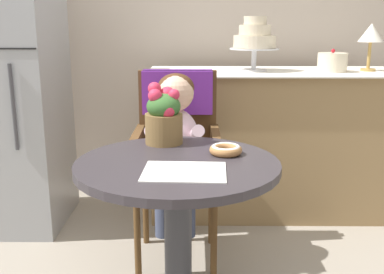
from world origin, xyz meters
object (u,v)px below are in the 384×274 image
(donut_front, at_px, (226,149))
(refrigerator, at_px, (3,83))
(wicker_chair, at_px, (177,134))
(table_lamp, at_px, (371,35))
(seated_child, at_px, (176,134))
(round_layer_cake, at_px, (332,62))
(cafe_table, at_px, (178,217))
(flower_vase, at_px, (164,116))
(tiered_cake_stand, at_px, (255,39))

(donut_front, relative_size, refrigerator, 0.07)
(wicker_chair, distance_m, table_lamp, 1.37)
(seated_child, relative_size, refrigerator, 0.43)
(wicker_chair, distance_m, round_layer_cake, 1.11)
(cafe_table, relative_size, seated_child, 0.99)
(seated_child, bearing_deg, cafe_table, -87.02)
(round_layer_cake, distance_m, table_lamp, 0.29)
(wicker_chair, height_order, table_lamp, table_lamp)
(cafe_table, xyz_separation_m, round_layer_cake, (0.89, 1.26, 0.45))
(flower_vase, bearing_deg, table_lamp, 41.79)
(donut_front, relative_size, round_layer_cake, 0.69)
(tiered_cake_stand, bearing_deg, table_lamp, 0.42)
(table_lamp, height_order, refrigerator, refrigerator)
(donut_front, height_order, tiered_cake_stand, tiered_cake_stand)
(cafe_table, height_order, table_lamp, table_lamp)
(cafe_table, bearing_deg, tiered_cake_stand, 72.15)
(table_lamp, bearing_deg, wicker_chair, -153.07)
(cafe_table, bearing_deg, flower_vase, 104.12)
(seated_child, bearing_deg, round_layer_cake, 37.26)
(table_lamp, bearing_deg, refrigerator, -174.59)
(wicker_chair, bearing_deg, flower_vase, -98.40)
(donut_front, distance_m, refrigerator, 1.59)
(donut_front, distance_m, flower_vase, 0.30)
(donut_front, xyz_separation_m, table_lamp, (0.94, 1.22, 0.38))
(donut_front, bearing_deg, wicker_chair, 107.86)
(flower_vase, bearing_deg, round_layer_cake, 46.89)
(seated_child, xyz_separation_m, flower_vase, (-0.03, -0.32, 0.15))
(cafe_table, distance_m, refrigerator, 1.56)
(flower_vase, xyz_separation_m, table_lamp, (1.18, 1.06, 0.29))
(cafe_table, distance_m, round_layer_cake, 1.61)
(donut_front, distance_m, tiered_cake_stand, 1.29)
(wicker_chair, xyz_separation_m, seated_child, (0.00, -0.16, 0.04))
(seated_child, height_order, tiered_cake_stand, tiered_cake_stand)
(wicker_chair, height_order, round_layer_cake, round_layer_cake)
(tiered_cake_stand, distance_m, refrigerator, 1.50)
(cafe_table, distance_m, flower_vase, 0.41)
(tiered_cake_stand, xyz_separation_m, table_lamp, (0.70, 0.01, 0.02))
(round_layer_cake, height_order, refrigerator, refrigerator)
(donut_front, bearing_deg, round_layer_cake, 58.77)
(round_layer_cake, bearing_deg, seated_child, -142.74)
(wicker_chair, distance_m, refrigerator, 1.11)
(seated_child, bearing_deg, table_lamp, 32.77)
(cafe_table, height_order, flower_vase, flower_vase)
(round_layer_cake, bearing_deg, wicker_chair, -149.44)
(cafe_table, bearing_deg, wicker_chair, 92.34)
(cafe_table, xyz_separation_m, flower_vase, (-0.06, 0.25, 0.32))
(seated_child, bearing_deg, donut_front, -66.85)
(cafe_table, height_order, donut_front, donut_front)
(cafe_table, relative_size, refrigerator, 0.42)
(seated_child, distance_m, refrigerator, 1.16)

